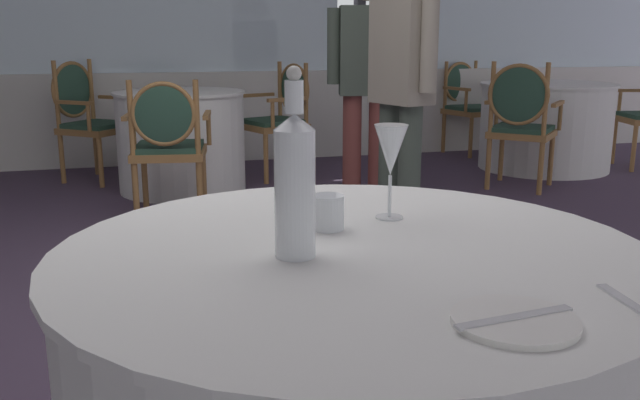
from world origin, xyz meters
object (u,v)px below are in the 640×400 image
Objects in this scene: dining_chair_2_0 at (520,117)px; water_tumbler at (328,212)px; dining_chair_1_1 at (167,138)px; dining_chair_1_2 at (282,111)px; dining_chair_1_0 at (86,112)px; diner_person_1 at (366,76)px; water_bottle at (297,181)px; wine_glass at (391,152)px; dining_chair_2_2 at (467,100)px; side_plate at (515,321)px; diner_person_0 at (402,80)px.

water_tumbler is at bearing -172.98° from dining_chair_2_0.
dining_chair_1_2 is (1.01, 1.25, 0.02)m from dining_chair_1_1.
diner_person_1 is (1.93, -1.46, 0.34)m from dining_chair_1_0.
diner_person_1 is (1.23, 3.27, -0.00)m from water_bottle.
diner_person_1 is at bearing 142.61° from dining_chair_2_0.
water_bottle is 4.34m from dining_chair_2_0.
water_tumbler is at bearing -161.79° from wine_glass.
side_plate is at bearing -42.59° from dining_chair_2_2.
water_bottle is at bearing -122.36° from water_tumbler.
diner_person_0 is at bearing 67.98° from wine_glass.
water_bottle is 3.50m from diner_person_1.
dining_chair_2_0 is (2.56, 3.49, -0.34)m from water_bottle.
dining_chair_1_1 is 1.39m from diner_person_1.
dining_chair_2_0 is 1.77m from dining_chair_2_2.
side_plate is 0.48m from water_bottle.
dining_chair_1_2 reaches higher than dining_chair_2_2.
dining_chair_2_0 is at bearing -75.94° from dining_chair_1_1.
dining_chair_1_0 is at bearing -30.09° from dining_chair_1_2.
dining_chair_1_2 is 0.58× the size of diner_person_0.
dining_chair_2_0 is 1.07× the size of dining_chair_2_2.
diner_person_1 is (-1.33, -0.21, 0.34)m from dining_chair_2_0.
dining_chair_2_0 is (2.33, 3.88, -0.20)m from side_plate.
water_bottle reaches higher than dining_chair_2_2.
diner_person_1 is (1.13, 3.11, 0.10)m from water_tumbler.
dining_chair_2_2 is at bearing 63.87° from side_plate.
dining_chair_1_2 is at bearing 79.61° from water_tumbler.
dining_chair_2_2 is 0.58× the size of diner_person_1.
water_tumbler is 4.65m from dining_chair_1_0.
dining_chair_1_0 is 0.62× the size of diner_person_1.
diner_person_1 is at bearing 70.04° from water_tumbler.
diner_person_0 is at bearing -12.67° from dining_chair_1_0.
water_tumbler is (-0.16, -0.05, -0.12)m from wine_glass.
dining_chair_2_0 is 0.62× the size of diner_person_1.
dining_chair_1_1 is 0.95× the size of dining_chair_1_2.
dining_chair_1_1 is 1.56m from diner_person_0.
dining_chair_1_0 is at bearing 65.83° from diner_person_1.
diner_person_0 is at bearing -114.36° from dining_chair_1_1.
wine_glass is 4.01m from dining_chair_2_0.
dining_chair_2_2 is at bearing 46.09° from dining_chair_1_0.
dining_chair_2_0 is (3.26, -1.25, 0.00)m from dining_chair_1_0.
dining_chair_2_2 is 3.37m from diner_person_0.
side_plate is at bearing -59.06° from water_bottle.
dining_chair_2_2 is (2.72, 4.99, -0.38)m from wine_glass.
dining_chair_1_2 reaches higher than side_plate.
diner_person_1 reaches higher than dining_chair_1_0.
dining_chair_2_2 reaches higher than dining_chair_1_1.
side_plate is at bearing -167.44° from dining_chair_2_0.
dining_chair_1_0 is (-0.97, 4.52, -0.35)m from wine_glass.
water_tumbler is 4.40m from dining_chair_1_2.
diner_person_0 is at bearing 64.42° from water_bottle.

